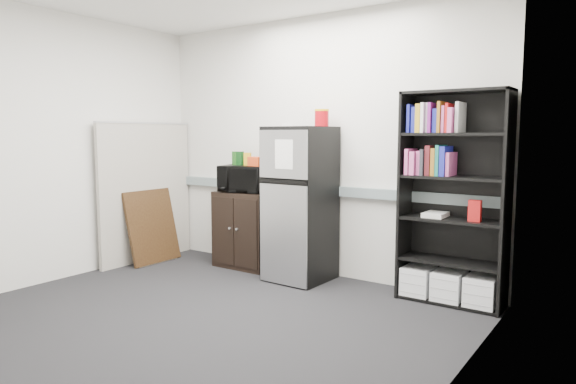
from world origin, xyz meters
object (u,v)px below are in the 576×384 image
object	(u,v)px
bookshelf	(453,200)
refrigerator	(300,204)
microwave	(245,179)
cubicle_partition	(146,192)
cabinet	(247,229)

from	to	relation	value
bookshelf	refrigerator	distance (m)	1.51
microwave	bookshelf	bearing A→B (deg)	-10.89
cubicle_partition	refrigerator	xyz separation A→B (m)	(1.93, 0.34, -0.03)
bookshelf	microwave	world-z (taller)	bookshelf
cubicle_partition	cabinet	bearing A→B (deg)	19.86
cabinet	refrigerator	distance (m)	0.85
cubicle_partition	cabinet	xyz separation A→B (m)	(1.17, 0.42, -0.39)
bookshelf	refrigerator	world-z (taller)	bookshelf
cabinet	microwave	bearing A→B (deg)	-90.00
microwave	cubicle_partition	bearing A→B (deg)	-173.76
microwave	refrigerator	size ratio (longest dim) A/B	0.34
bookshelf	cabinet	bearing A→B (deg)	-178.37
bookshelf	refrigerator	bearing A→B (deg)	-174.49
bookshelf	cubicle_partition	distance (m)	3.46
bookshelf	microwave	distance (m)	2.27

